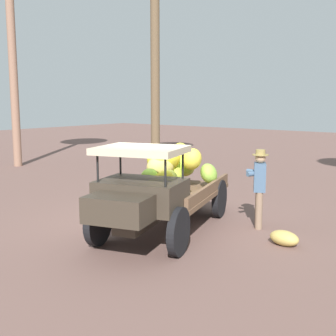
{
  "coord_description": "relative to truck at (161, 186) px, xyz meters",
  "views": [
    {
      "loc": [
        7.15,
        6.02,
        2.72
      ],
      "look_at": [
        -0.08,
        0.29,
        1.29
      ],
      "focal_mm": 47.61,
      "sensor_mm": 36.0,
      "label": 1
    }
  ],
  "objects": [
    {
      "name": "ground_plane",
      "position": [
        -0.25,
        -0.36,
        -0.97
      ],
      "size": [
        60.0,
        60.0,
        0.0
      ],
      "primitive_type": "plane",
      "color": "brown"
    },
    {
      "name": "truck",
      "position": [
        0.0,
        0.0,
        0.0
      ],
      "size": [
        4.66,
        2.79,
        1.88
      ],
      "rotation": [
        0.0,
        0.0,
        0.3
      ],
      "color": "#382F25",
      "rests_on": "ground"
    },
    {
      "name": "wooden_crate",
      "position": [
        -2.16,
        -0.97,
        -0.76
      ],
      "size": [
        0.75,
        0.77,
        0.42
      ],
      "primitive_type": "cube",
      "rotation": [
        0.0,
        0.0,
        0.92
      ],
      "color": "olive",
      "rests_on": "ground"
    },
    {
      "name": "farmer",
      "position": [
        -1.56,
        1.42,
        -0.01
      ],
      "size": [
        0.57,
        0.54,
        1.68
      ],
      "rotation": [
        0.0,
        0.0,
        -1.07
      ],
      "color": "#826752",
      "rests_on": "ground"
    },
    {
      "name": "loose_banana_bunch",
      "position": [
        -0.77,
        2.37,
        -0.82
      ],
      "size": [
        0.45,
        0.64,
        0.28
      ],
      "primitive_type": "ellipsoid",
      "rotation": [
        0.0,
        -0.0,
        1.42
      ],
      "color": "tan",
      "rests_on": "ground"
    }
  ]
}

